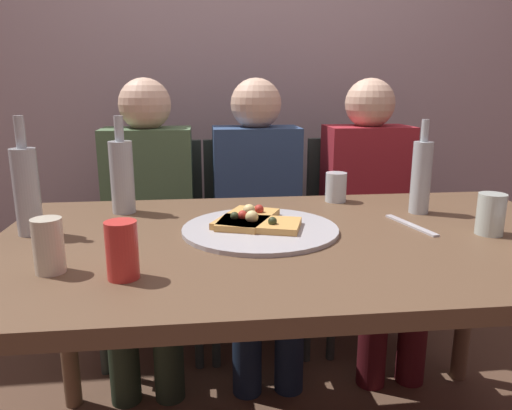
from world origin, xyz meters
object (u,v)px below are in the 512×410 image
at_px(chair_right, 359,225).
at_px(guest_by_wall, 372,206).
at_px(tumbler_near, 491,214).
at_px(tumbler_far, 336,187).
at_px(wine_glass, 49,246).
at_px(pizza_slice_extra, 258,223).
at_px(table_knife, 411,225).
at_px(soda_can, 122,250).
at_px(pizza_tray, 260,229).
at_px(guest_in_beanie, 259,209).
at_px(pizza_slice_last, 247,218).
at_px(wine_bottle, 421,176).
at_px(beer_bottle, 27,189).
at_px(dining_table, 299,262).
at_px(chair_middle, 254,228).
at_px(guest_in_sweater, 148,212).
at_px(chair_left, 153,231).
at_px(water_bottle, 122,175).

bearing_deg(chair_right, guest_by_wall, 90.00).
xyz_separation_m(tumbler_near, tumbler_far, (-0.31, 0.42, -0.01)).
distance_m(wine_glass, guest_by_wall, 1.39).
height_order(pizza_slice_extra, table_knife, pizza_slice_extra).
bearing_deg(soda_can, tumbler_far, 44.75).
height_order(pizza_slice_extra, tumbler_near, tumbler_near).
bearing_deg(soda_can, pizza_tray, 42.58).
bearing_deg(guest_in_beanie, pizza_slice_last, 80.02).
bearing_deg(wine_bottle, guest_by_wall, 85.42).
xyz_separation_m(beer_bottle, tumbler_far, (0.92, 0.28, -0.07)).
distance_m(dining_table, guest_by_wall, 0.85).
relative_size(pizza_slice_last, chair_middle, 0.28).
bearing_deg(table_knife, guest_in_sweater, -141.90).
height_order(pizza_slice_last, wine_bottle, wine_bottle).
relative_size(chair_left, guest_in_beanie, 0.77).
relative_size(table_knife, guest_by_wall, 0.19).
bearing_deg(chair_left, beer_bottle, 72.64).
relative_size(table_knife, chair_right, 0.24).
bearing_deg(pizza_tray, wine_glass, -153.09).
bearing_deg(pizza_tray, chair_middle, 84.71).
height_order(tumbler_near, table_knife, tumbler_near).
xyz_separation_m(dining_table, pizza_tray, (-0.10, 0.05, 0.08)).
xyz_separation_m(wine_glass, table_knife, (0.91, 0.25, -0.06)).
distance_m(soda_can, guest_in_sweater, 0.98).
distance_m(tumbler_far, soda_can, 0.88).
xyz_separation_m(water_bottle, soda_can, (0.08, -0.55, -0.06)).
distance_m(tumbler_near, chair_middle, 1.09).
bearing_deg(wine_bottle, guest_in_sweater, 149.78).
height_order(wine_bottle, guest_in_sweater, guest_in_sweater).
relative_size(tumbler_far, guest_in_beanie, 0.09).
xyz_separation_m(water_bottle, guest_in_beanie, (0.48, 0.41, -0.23)).
bearing_deg(guest_in_beanie, wine_glass, 58.50).
distance_m(pizza_slice_last, beer_bottle, 0.59).
height_order(pizza_slice_extra, guest_in_beanie, guest_in_beanie).
bearing_deg(water_bottle, chair_left, 87.31).
bearing_deg(tumbler_near, beer_bottle, 173.41).
relative_size(pizza_slice_last, soda_can, 2.09).
bearing_deg(guest_by_wall, guest_in_beanie, 0.00).
distance_m(guest_in_sweater, guest_by_wall, 0.94).
bearing_deg(chair_right, beer_bottle, 33.19).
relative_size(pizza_slice_extra, table_knife, 1.13).
bearing_deg(pizza_tray, guest_in_beanie, 83.51).
bearing_deg(pizza_slice_last, table_knife, -7.15).
bearing_deg(dining_table, pizza_slice_last, 140.80).
bearing_deg(chair_right, guest_in_sweater, 9.19).
bearing_deg(guest_in_beanie, dining_table, 92.05).
distance_m(beer_bottle, tumbler_near, 1.23).
height_order(pizza_slice_last, guest_in_beanie, guest_in_beanie).
xyz_separation_m(tumbler_near, wine_glass, (-1.09, -0.15, 0.00)).
height_order(dining_table, chair_middle, chair_middle).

